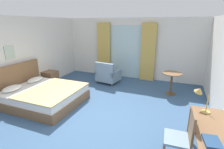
{
  "coord_description": "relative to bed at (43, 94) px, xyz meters",
  "views": [
    {
      "loc": [
        1.85,
        -3.41,
        2.31
      ],
      "look_at": [
        0.26,
        0.63,
        0.98
      ],
      "focal_mm": 27.13,
      "sensor_mm": 36.0,
      "label": 1
    }
  ],
  "objects": [
    {
      "name": "wall_back",
      "position": [
        1.78,
        3.43,
        1.0
      ],
      "size": [
        5.99,
        0.12,
        2.51
      ],
      "primitive_type": "cube",
      "color": "silver",
      "rests_on": "ground"
    },
    {
      "name": "desk_chair",
      "position": [
        3.86,
        -0.94,
        0.28
      ],
      "size": [
        0.44,
        0.46,
        0.97
      ],
      "color": "gray",
      "rests_on": "ground"
    },
    {
      "name": "framed_picture",
      "position": [
        -1.07,
        0.0,
        1.2
      ],
      "size": [
        0.03,
        0.32,
        0.38
      ],
      "color": "#B7C6B2"
    },
    {
      "name": "ground",
      "position": [
        1.78,
        -0.17,
        -0.31
      ],
      "size": [
        6.39,
        7.71,
        0.1
      ],
      "primitive_type": "cube",
      "color": "#38567A"
    },
    {
      "name": "bed",
      "position": [
        0.0,
        0.0,
        0.0
      ],
      "size": [
        2.14,
        1.81,
        1.09
      ],
      "color": "brown",
      "rests_on": "ground"
    },
    {
      "name": "wall_left",
      "position": [
        -1.15,
        -0.17,
        1.0
      ],
      "size": [
        0.12,
        7.31,
        2.51
      ],
      "primitive_type": "cube",
      "color": "silver",
      "rests_on": "ground"
    },
    {
      "name": "writing_desk",
      "position": [
        4.28,
        -0.91,
        0.39
      ],
      "size": [
        0.61,
        1.5,
        0.74
      ],
      "color": "brown",
      "rests_on": "ground"
    },
    {
      "name": "curtain_panel_right",
      "position": [
        2.51,
        3.25,
        0.9
      ],
      "size": [
        0.58,
        0.1,
        2.32
      ],
      "primitive_type": "cube",
      "color": "tan",
      "rests_on": "ground"
    },
    {
      "name": "closed_book",
      "position": [
        4.2,
        -1.28,
        0.5
      ],
      "size": [
        0.25,
        0.31,
        0.04
      ],
      "primitive_type": "cube",
      "rotation": [
        0.0,
        0.0,
        0.13
      ],
      "color": "navy",
      "rests_on": "writing_desk"
    },
    {
      "name": "desk_lamp",
      "position": [
        4.11,
        -0.25,
        0.78
      ],
      "size": [
        0.31,
        0.32,
        0.44
      ],
      "color": "tan",
      "rests_on": "writing_desk"
    },
    {
      "name": "curtain_panel_left",
      "position": [
        0.57,
        3.25,
        0.9
      ],
      "size": [
        0.6,
        0.1,
        2.32
      ],
      "primitive_type": "cube",
      "color": "tan",
      "rests_on": "ground"
    },
    {
      "name": "armchair_by_window",
      "position": [
        1.14,
        2.31,
        0.08
      ],
      "size": [
        0.9,
        0.85,
        0.86
      ],
      "color": "gray",
      "rests_on": "ground"
    },
    {
      "name": "balcony_glass_door",
      "position": [
        1.54,
        3.35,
        0.84
      ],
      "size": [
        1.51,
        0.02,
        2.21
      ],
      "primitive_type": "cube",
      "color": "silver",
      "rests_on": "ground"
    },
    {
      "name": "round_cafe_table",
      "position": [
        3.54,
        2.07,
        0.28
      ],
      "size": [
        0.62,
        0.62,
        0.74
      ],
      "color": "brown",
      "rests_on": "ground"
    },
    {
      "name": "nightstand",
      "position": [
        -0.86,
        1.34,
        0.0
      ],
      "size": [
        0.48,
        0.48,
        0.53
      ],
      "color": "brown",
      "rests_on": "ground"
    }
  ]
}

